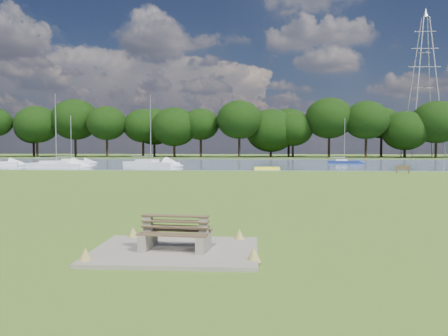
# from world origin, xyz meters

# --- Properties ---
(ground) EXTENTS (220.00, 220.00, 0.00)m
(ground) POSITION_xyz_m (0.00, 0.00, 0.00)
(ground) COLOR olive
(river) EXTENTS (220.00, 40.00, 0.10)m
(river) POSITION_xyz_m (0.00, 42.00, 0.00)
(river) COLOR slate
(river) RESTS_ON ground
(far_bank) EXTENTS (220.00, 20.00, 0.40)m
(far_bank) POSITION_xyz_m (0.00, 72.00, 0.00)
(far_bank) COLOR #4C6626
(far_bank) RESTS_ON ground
(concrete_pad) EXTENTS (4.20, 3.20, 0.10)m
(concrete_pad) POSITION_xyz_m (0.00, -14.00, 0.05)
(concrete_pad) COLOR gray
(concrete_pad) RESTS_ON ground
(bench_pair) EXTENTS (1.85, 1.19, 0.95)m
(bench_pair) POSITION_xyz_m (-0.00, -14.00, 0.49)
(bench_pair) COLOR gray
(bench_pair) RESTS_ON concrete_pad
(riverbank_bench) EXTENTS (1.34, 0.66, 0.79)m
(riverbank_bench) POSITION_xyz_m (16.71, 18.69, 0.40)
(riverbank_bench) COLOR brown
(riverbank_bench) RESTS_ON ground
(kayak) EXTENTS (2.90, 1.00, 0.28)m
(kayak) POSITION_xyz_m (3.62, 24.00, 0.19)
(kayak) COLOR #FFFA22
(kayak) RESTS_ON river
(pylon) EXTENTS (6.70, 4.70, 31.16)m
(pylon) POSITION_xyz_m (38.00, 70.00, 19.46)
(pylon) COLOR #A0A1A1
(pylon) RESTS_ON far_bank
(tree_line) EXTENTS (125.40, 10.08, 12.20)m
(tree_line) POSITION_xyz_m (-9.41, 68.00, 7.23)
(tree_line) COLOR black
(tree_line) RESTS_ON far_bank
(sailboat_1) EXTENTS (4.88, 2.22, 6.65)m
(sailboat_1) POSITION_xyz_m (15.41, 39.99, 0.45)
(sailboat_1) COLOR navy
(sailboat_1) RESTS_ON river
(sailboat_2) EXTENTS (7.62, 3.40, 8.93)m
(sailboat_2) POSITION_xyz_m (-21.97, 26.78, 0.54)
(sailboat_2) COLOR silver
(sailboat_2) RESTS_ON river
(sailboat_4) EXTENTS (5.63, 3.47, 7.02)m
(sailboat_4) POSITION_xyz_m (-24.46, 37.10, 0.48)
(sailboat_4) COLOR silver
(sailboat_4) RESTS_ON river
(sailboat_5) EXTENTS (7.74, 5.06, 9.14)m
(sailboat_5) POSITION_xyz_m (-11.17, 30.58, 0.57)
(sailboat_5) COLOR silver
(sailboat_5) RESTS_ON river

